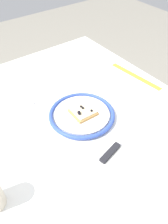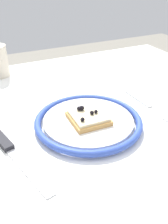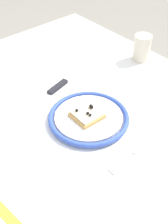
{
  "view_description": "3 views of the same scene",
  "coord_description": "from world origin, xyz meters",
  "px_view_note": "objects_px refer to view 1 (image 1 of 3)",
  "views": [
    {
      "loc": [
        0.46,
        -0.34,
        1.38
      ],
      "look_at": [
        -0.04,
        0.03,
        0.8
      ],
      "focal_mm": 37.61,
      "sensor_mm": 36.0,
      "label": 1
    },
    {
      "loc": [
        0.17,
        0.46,
        1.1
      ],
      "look_at": [
        -0.05,
        0.01,
        0.8
      ],
      "focal_mm": 40.87,
      "sensor_mm": 36.0,
      "label": 2
    },
    {
      "loc": [
        -0.55,
        0.48,
        1.4
      ],
      "look_at": [
        -0.04,
        0.04,
        0.81
      ],
      "focal_mm": 48.5,
      "sensor_mm": 36.0,
      "label": 3
    }
  ],
  "objects_px": {
    "fork": "(54,93)",
    "measuring_tape": "(136,76)",
    "plate": "(82,115)",
    "dining_table": "(84,143)",
    "pizza_slice_near": "(83,112)",
    "knife": "(115,147)"
  },
  "relations": [
    {
      "from": "measuring_tape",
      "to": "pizza_slice_near",
      "type": "bearing_deg",
      "value": -84.01
    },
    {
      "from": "knife",
      "to": "fork",
      "type": "bearing_deg",
      "value": -178.12
    },
    {
      "from": "dining_table",
      "to": "measuring_tape",
      "type": "xyz_separation_m",
      "value": [
        -0.12,
        0.38,
        0.09
      ]
    },
    {
      "from": "plate",
      "to": "fork",
      "type": "bearing_deg",
      "value": -176.58
    },
    {
      "from": "dining_table",
      "to": "plate",
      "type": "xyz_separation_m",
      "value": [
        -0.05,
        0.03,
        0.1
      ]
    },
    {
      "from": "fork",
      "to": "pizza_slice_near",
      "type": "bearing_deg",
      "value": 4.71
    },
    {
      "from": "pizza_slice_near",
      "to": "measuring_tape",
      "type": "height_order",
      "value": "pizza_slice_near"
    },
    {
      "from": "dining_table",
      "to": "plate",
      "type": "bearing_deg",
      "value": 150.72
    },
    {
      "from": "dining_table",
      "to": "measuring_tape",
      "type": "relative_size",
      "value": 4.26
    },
    {
      "from": "dining_table",
      "to": "pizza_slice_near",
      "type": "relative_size",
      "value": 13.5
    },
    {
      "from": "plate",
      "to": "knife",
      "type": "height_order",
      "value": "plate"
    },
    {
      "from": "dining_table",
      "to": "pizza_slice_near",
      "type": "xyz_separation_m",
      "value": [
        -0.05,
        0.03,
        0.11
      ]
    },
    {
      "from": "plate",
      "to": "measuring_tape",
      "type": "height_order",
      "value": "plate"
    },
    {
      "from": "dining_table",
      "to": "fork",
      "type": "xyz_separation_m",
      "value": [
        -0.23,
        0.02,
        0.09
      ]
    },
    {
      "from": "dining_table",
      "to": "knife",
      "type": "xyz_separation_m",
      "value": [
        0.13,
        0.03,
        0.09
      ]
    },
    {
      "from": "knife",
      "to": "plate",
      "type": "bearing_deg",
      "value": -179.63
    },
    {
      "from": "plate",
      "to": "pizza_slice_near",
      "type": "height_order",
      "value": "pizza_slice_near"
    },
    {
      "from": "knife",
      "to": "measuring_tape",
      "type": "height_order",
      "value": "knife"
    },
    {
      "from": "dining_table",
      "to": "pizza_slice_near",
      "type": "distance_m",
      "value": 0.12
    },
    {
      "from": "measuring_tape",
      "to": "fork",
      "type": "bearing_deg",
      "value": -112.57
    },
    {
      "from": "plate",
      "to": "fork",
      "type": "height_order",
      "value": "plate"
    },
    {
      "from": "fork",
      "to": "measuring_tape",
      "type": "distance_m",
      "value": 0.38
    }
  ]
}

